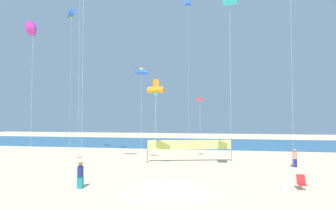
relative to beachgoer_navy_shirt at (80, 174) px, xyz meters
name	(u,v)px	position (x,y,z in m)	size (l,w,h in m)	color
ground_plane	(169,193)	(5.63, 0.03, -0.89)	(120.00, 120.00, 0.00)	beige
ocean_band	(201,143)	(5.63, 32.19, -0.88)	(120.00, 20.00, 0.01)	#28608C
beachgoer_navy_shirt	(80,174)	(0.00, 0.00, 0.00)	(0.38, 0.38, 1.66)	#19727A
beachgoer_coral_shirt	(295,157)	(15.24, 10.35, -0.02)	(0.37, 0.37, 1.62)	navy
folding_beach_chair	(302,182)	(13.58, 2.15, -0.42)	(0.52, 0.65, 0.89)	red
volleyball_net	(190,146)	(5.74, 11.47, 0.75)	(8.19, 2.10, 2.40)	#4C4C51
beach_handbag	(284,187)	(12.52, 2.02, -0.73)	(0.39, 0.19, 0.31)	white
kite_orange_box	(156,84)	(0.73, 18.50, 7.78)	(0.89, 0.89, 9.20)	silver
kite_red_diamond	(200,99)	(6.69, 13.01, 5.44)	(0.89, 0.89, 6.63)	silver
kite_blue_tube	(71,14)	(-8.22, 13.50, 15.54)	(1.63, 1.93, 16.78)	silver
kite_blue_inflatable	(141,72)	(1.42, 9.17, 7.80)	(1.65, 0.90, 9.11)	silver
kite_blue_box	(188,1)	(4.87, 18.80, 18.35)	(0.70, 0.70, 19.83)	silver
kite_orange_tube	(156,90)	(3.34, 6.81, 5.85)	(1.46, 0.72, 7.05)	silver
kite_magenta_delta	(33,28)	(-6.08, 3.61, 10.70)	(0.49, 1.28, 12.23)	silver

